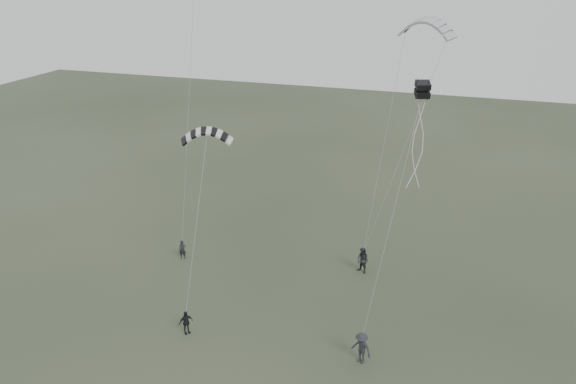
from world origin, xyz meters
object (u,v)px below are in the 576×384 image
(kite_striped, at_px, (206,131))
(flyer_center, at_px, (186,322))
(flyer_left, at_px, (183,250))
(flyer_right, at_px, (363,261))
(kite_box, at_px, (423,89))
(kite_pale_large, at_px, (427,20))
(flyer_far, at_px, (361,348))

(kite_striped, bearing_deg, flyer_center, -103.65)
(kite_striped, bearing_deg, flyer_left, 124.14)
(flyer_left, distance_m, flyer_right, 13.48)
(flyer_left, distance_m, kite_box, 21.90)
(flyer_left, relative_size, flyer_center, 0.97)
(flyer_left, relative_size, kite_pale_large, 0.37)
(flyer_far, distance_m, kite_striped, 15.76)
(flyer_right, xyz_separation_m, flyer_far, (1.79, -9.70, -0.01))
(flyer_right, bearing_deg, flyer_left, -143.47)
(kite_striped, distance_m, kite_box, 13.17)
(flyer_left, distance_m, flyer_center, 9.38)
(flyer_left, relative_size, flyer_far, 0.76)
(flyer_far, bearing_deg, kite_box, 95.40)
(kite_striped, xyz_separation_m, kite_box, (12.73, 0.24, 3.38))
(kite_pale_large, relative_size, kite_striped, 1.27)
(flyer_far, distance_m, kite_box, 14.54)
(flyer_right, height_order, kite_box, kite_box)
(kite_pale_large, xyz_separation_m, kite_box, (0.74, -8.12, -2.77))
(flyer_right, distance_m, kite_striped, 14.71)
(kite_pale_large, bearing_deg, flyer_right, -103.31)
(flyer_center, bearing_deg, kite_pale_large, 0.14)
(flyer_right, height_order, kite_striped, kite_striped)
(flyer_center, xyz_separation_m, kite_box, (12.19, 5.47, 13.81))
(kite_box, bearing_deg, kite_striped, 162.32)
(flyer_far, relative_size, kite_pale_large, 0.49)
(flyer_right, xyz_separation_m, kite_striped, (-9.28, -5.09, 10.21))
(kite_box, bearing_deg, flyer_right, 106.66)
(flyer_center, relative_size, kite_striped, 0.49)
(flyer_center, xyz_separation_m, kite_pale_large, (11.45, 13.60, 16.58))
(flyer_center, relative_size, kite_pale_large, 0.38)
(flyer_far, bearing_deg, flyer_left, 177.57)
(flyer_center, bearing_deg, flyer_right, -0.03)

